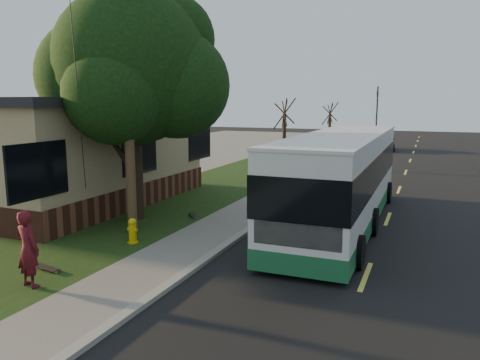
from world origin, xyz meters
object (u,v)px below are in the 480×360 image
object	(u,v)px
bare_tree_near	(284,133)
traffic_signal	(377,112)
skateboarder	(28,249)
dumpster	(163,173)
fire_hydrant	(133,231)
skateboard_main	(193,215)
bare_tree_far	(330,126)
leafy_tree	(134,70)
skateboard_spare	(46,268)
transit_bus	(342,177)
distant_car	(383,141)
utility_pole	(127,84)

from	to	relation	value
bare_tree_near	traffic_signal	bearing A→B (deg)	75.96
skateboarder	dumpster	world-z (taller)	skateboarder
fire_hydrant	dumpster	world-z (taller)	dumpster
skateboard_main	bare_tree_far	bearing A→B (deg)	91.08
bare_tree_near	dumpster	xyz separation A→B (m)	(-3.57, -9.01, -1.53)
skateboarder	dumpster	xyz separation A→B (m)	(-4.26, 12.57, -0.32)
leafy_tree	traffic_signal	bearing A→B (deg)	81.53
skateboard_spare	skateboarder	bearing A→B (deg)	-63.41
leafy_tree	dumpster	world-z (taller)	leafy_tree
bare_tree_near	transit_bus	size ratio (longest dim) A/B	0.38
skateboarder	transit_bus	bearing A→B (deg)	-113.02
transit_bus	distant_car	xyz separation A→B (m)	(-1.06, 26.12, -0.89)
utility_pole	bare_tree_near	distance (m)	17.19
bare_tree_near	traffic_signal	size ratio (longest dim) A/B	0.78
skateboard_spare	dumpster	xyz separation A→B (m)	(-3.81, 11.66, 0.49)
utility_pole	leafy_tree	distance (m)	1.94
distant_car	transit_bus	bearing A→B (deg)	-94.68
skateboarder	distant_car	bearing A→B (deg)	-86.99
skateboard_main	distant_car	size ratio (longest dim) A/B	0.17
leafy_tree	skateboarder	xyz separation A→B (m)	(1.37, -6.23, -4.23)
leafy_tree	transit_bus	world-z (taller)	leafy_tree
bare_tree_far	dumpster	world-z (taller)	bare_tree_far
transit_bus	utility_pole	bearing A→B (deg)	-148.24
distant_car	dumpster	bearing A→B (deg)	-118.49
skateboard_main	skateboard_spare	world-z (taller)	skateboard_spare
leafy_tree	skateboarder	bearing A→B (deg)	-77.62
transit_bus	dumpster	size ratio (longest dim) A/B	7.79
traffic_signal	skateboard_spare	bearing A→B (deg)	-95.85
bare_tree_near	dumpster	bearing A→B (deg)	-111.59
bare_tree_near	skateboarder	world-z (taller)	bare_tree_near
transit_bus	skateboarder	size ratio (longest dim) A/B	6.57
traffic_signal	skateboard_spare	world-z (taller)	traffic_signal
bare_tree_near	distant_car	bearing A→B (deg)	68.58
bare_tree_near	distant_car	xyz separation A→B (m)	(5.00, 12.75, -1.40)
bare_tree_far	transit_bus	world-z (taller)	bare_tree_far
utility_pole	fire_hydrant	bearing A→B (deg)	-54.62
leafy_tree	transit_bus	xyz separation A→B (m)	(6.73, 1.98, -3.52)
bare_tree_far	skateboarder	xyz separation A→B (m)	(0.20, -33.58, -1.07)
leafy_tree	bare_tree_near	distance (m)	15.66
skateboard_spare	dumpster	world-z (taller)	dumpster
bare_tree_far	skateboard_spare	distance (m)	32.73
leafy_tree	dumpster	xyz separation A→B (m)	(-2.89, 6.34, -4.55)
bare_tree_near	leafy_tree	bearing A→B (deg)	-92.50
bare_tree_far	traffic_signal	world-z (taller)	traffic_signal
skateboard_main	skateboard_spare	distance (m)	6.24
bare_tree_near	dumpster	world-z (taller)	bare_tree_near
fire_hydrant	dumpster	distance (m)	10.04
utility_pole	transit_bus	distance (m)	7.52
transit_bus	skateboard_main	bearing A→B (deg)	-167.68
skateboarder	skateboard_spare	distance (m)	1.30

